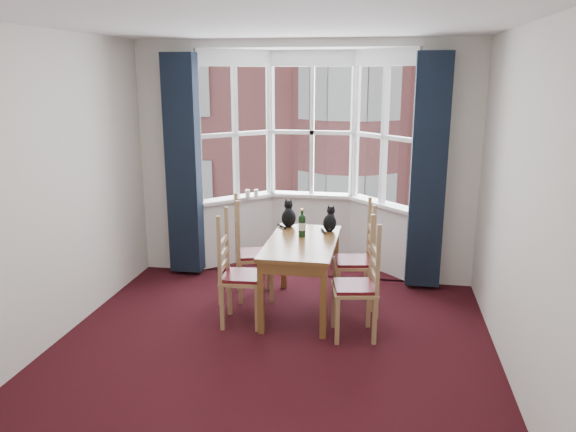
% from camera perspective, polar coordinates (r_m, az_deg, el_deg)
% --- Properties ---
extents(floor, '(4.50, 4.50, 0.00)m').
position_cam_1_polar(floor, '(4.97, -2.35, -14.84)').
color(floor, black).
rests_on(floor, ground).
extents(ceiling, '(4.50, 4.50, 0.00)m').
position_cam_1_polar(ceiling, '(4.36, -2.75, 19.32)').
color(ceiling, white).
rests_on(ceiling, floor).
extents(wall_left, '(0.00, 4.50, 4.50)m').
position_cam_1_polar(wall_left, '(5.25, -24.40, 1.83)').
color(wall_left, silver).
rests_on(wall_left, floor).
extents(wall_right, '(0.00, 4.50, 4.50)m').
position_cam_1_polar(wall_right, '(4.49, 23.28, 0.00)').
color(wall_right, silver).
rests_on(wall_right, floor).
extents(wall_near, '(4.00, 0.00, 4.00)m').
position_cam_1_polar(wall_near, '(2.42, -14.10, -11.06)').
color(wall_near, silver).
rests_on(wall_near, floor).
extents(wall_back_pier_left, '(0.70, 0.12, 2.80)m').
position_cam_1_polar(wall_back_pier_left, '(7.06, -11.85, 5.71)').
color(wall_back_pier_left, silver).
rests_on(wall_back_pier_left, floor).
extents(wall_back_pier_right, '(0.70, 0.12, 2.80)m').
position_cam_1_polar(wall_back_pier_right, '(6.61, 15.97, 4.89)').
color(wall_back_pier_right, silver).
rests_on(wall_back_pier_right, floor).
extents(bay_window, '(2.76, 0.94, 2.80)m').
position_cam_1_polar(bay_window, '(7.13, 2.18, 6.08)').
color(bay_window, white).
rests_on(bay_window, floor).
extents(curtain_left, '(0.38, 0.22, 2.60)m').
position_cam_1_polar(curtain_left, '(6.82, -10.57, 5.05)').
color(curtain_left, black).
rests_on(curtain_left, floor).
extents(curtain_right, '(0.38, 0.22, 2.60)m').
position_cam_1_polar(curtain_right, '(6.42, 14.05, 4.29)').
color(curtain_right, black).
rests_on(curtain_right, floor).
extents(dining_table, '(0.70, 1.30, 0.76)m').
position_cam_1_polar(dining_table, '(5.76, 1.41, -3.55)').
color(dining_table, brown).
rests_on(dining_table, floor).
extents(chair_left_near, '(0.43, 0.45, 0.92)m').
position_cam_1_polar(chair_left_near, '(5.56, -5.59, -6.24)').
color(chair_left_near, '#9F7C4D').
rests_on(chair_left_near, floor).
extents(chair_left_far, '(0.51, 0.52, 0.92)m').
position_cam_1_polar(chair_left_far, '(6.18, -4.29, -4.08)').
color(chair_left_far, '#9F7C4D').
rests_on(chair_left_far, floor).
extents(chair_right_near, '(0.47, 0.49, 0.92)m').
position_cam_1_polar(chair_right_near, '(5.31, 7.73, -7.33)').
color(chair_right_near, '#9F7C4D').
rests_on(chair_right_near, floor).
extents(chair_right_far, '(0.46, 0.48, 0.92)m').
position_cam_1_polar(chair_right_far, '(6.00, 7.51, -4.73)').
color(chair_right_far, '#9F7C4D').
rests_on(chair_right_far, floor).
extents(cat_left, '(0.20, 0.25, 0.31)m').
position_cam_1_polar(cat_left, '(6.23, 0.07, -0.02)').
color(cat_left, black).
rests_on(cat_left, dining_table).
extents(cat_right, '(0.16, 0.21, 0.28)m').
position_cam_1_polar(cat_right, '(6.08, 4.27, -0.54)').
color(cat_right, black).
rests_on(cat_right, dining_table).
extents(wine_bottle, '(0.08, 0.08, 0.30)m').
position_cam_1_polar(wine_bottle, '(5.84, 1.43, -0.87)').
color(wine_bottle, black).
rests_on(wine_bottle, dining_table).
extents(candle_tall, '(0.06, 0.06, 0.10)m').
position_cam_1_polar(candle_tall, '(7.20, -4.13, 2.28)').
color(candle_tall, white).
rests_on(candle_tall, bay_window).
extents(candle_short, '(0.06, 0.06, 0.10)m').
position_cam_1_polar(candle_short, '(7.21, -3.25, 2.30)').
color(candle_short, white).
rests_on(candle_short, bay_window).
extents(street, '(80.00, 80.00, 0.00)m').
position_cam_1_polar(street, '(37.46, 8.09, 1.18)').
color(street, '#333335').
rests_on(street, ground).
extents(tenement_building, '(18.40, 7.80, 15.20)m').
position_cam_1_polar(tenement_building, '(18.29, 6.98, 11.64)').
color(tenement_building, '#AC5B59').
rests_on(tenement_building, street).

